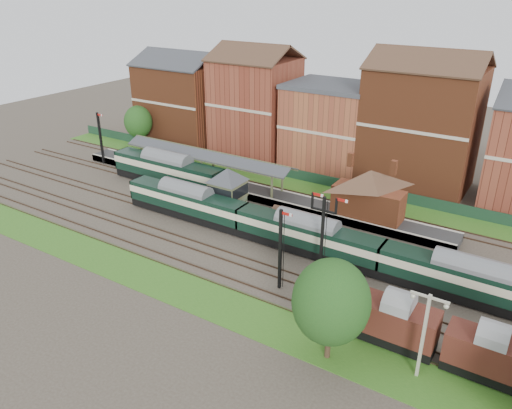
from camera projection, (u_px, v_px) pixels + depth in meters
The scene contains 20 objects.
ground at pixel (234, 231), 56.51m from camera, with size 160.00×160.00×0.00m, color #473D33.
grass_back at pixel (299, 186), 68.81m from camera, with size 90.00×4.50×0.06m, color #2D6619.
grass_front at pixel (162, 280), 47.27m from camera, with size 90.00×5.00×0.06m, color #2D6619.
fence at pixel (306, 177), 70.05m from camera, with size 90.00×0.12×1.50m, color #193823.
platform at pixel (244, 190), 66.24m from camera, with size 55.00×3.40×1.00m, color #2D2D2D.
signal_box at pixel (228, 191), 59.15m from camera, with size 5.40×5.40×6.00m.
brick_hut at pixel (286, 222), 56.09m from camera, with size 3.20×2.64×2.94m.
station_building at pixel (369, 193), 56.54m from camera, with size 8.10×8.10×5.90m.
canopy at pixel (207, 153), 67.47m from camera, with size 26.00×3.89×4.08m.
semaphore_bracket at pixel (323, 230), 46.82m from camera, with size 3.60×0.25×8.18m.
semaphore_platform_end at pixel (100, 137), 75.53m from camera, with size 1.23×0.25×8.00m.
semaphore_siding at pixel (280, 248), 44.53m from camera, with size 1.23×0.25×8.00m.
yard_lamp at pixel (424, 331), 34.34m from camera, with size 2.60×0.22×7.00m.
town_backdrop at pixel (329, 122), 72.93m from camera, with size 69.00×10.00×16.00m.
dmu_train at pixel (307, 235), 51.15m from camera, with size 47.76×2.52×3.67m.
platform_railcar at pixel (168, 169), 68.00m from camera, with size 17.57×2.77×4.05m.
goods_van_a at pixel (396, 322), 38.27m from camera, with size 6.15×2.67×3.73m.
goods_van_b at pixel (489, 354), 35.08m from camera, with size 5.91×2.56×3.58m.
tree_far at pixel (331, 302), 35.69m from camera, with size 5.70×5.70×8.32m.
tree_back at pixel (138, 122), 83.78m from camera, with size 4.70×4.70×6.87m.
Camera 1 is at (28.97, -41.05, 26.17)m, focal length 35.00 mm.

